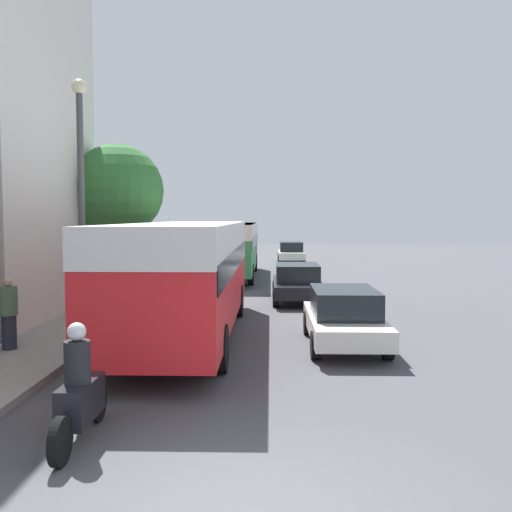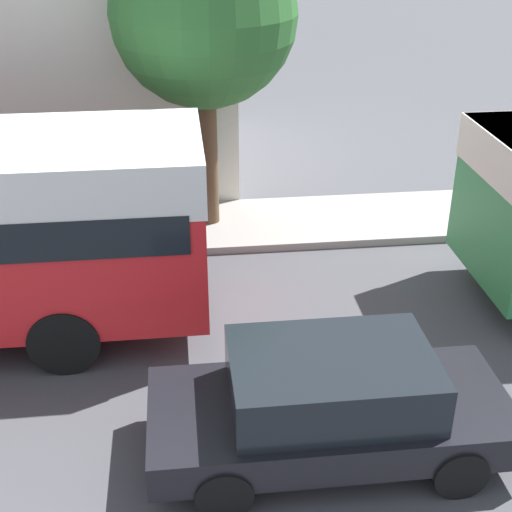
{
  "view_description": "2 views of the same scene",
  "coord_description": "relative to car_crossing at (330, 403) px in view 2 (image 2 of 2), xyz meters",
  "views": [
    {
      "loc": [
        0.28,
        -5.7,
        3.19
      ],
      "look_at": [
        -0.35,
        18.93,
        1.49
      ],
      "focal_mm": 40.0,
      "sensor_mm": 36.0,
      "label": 1
    },
    {
      "loc": [
        7.72,
        14.05,
        6.14
      ],
      "look_at": [
        -0.39,
        14.99,
        1.85
      ],
      "focal_mm": 50.0,
      "sensor_mm": 36.0,
      "label": 2
    }
  ],
  "objects": [
    {
      "name": "car_crossing",
      "position": [
        0.0,
        0.0,
        0.0
      ],
      "size": [
        1.86,
        4.24,
        1.41
      ],
      "rotation": [
        0.0,
        0.0,
        3.14
      ],
      "color": "black",
      "rests_on": "ground_plane"
    },
    {
      "name": "street_tree",
      "position": [
        -6.5,
        -1.04,
        3.36
      ],
      "size": [
        3.31,
        3.31,
        5.64
      ],
      "color": "brown",
      "rests_on": "sidewalk"
    }
  ]
}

